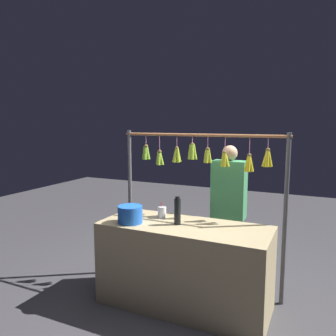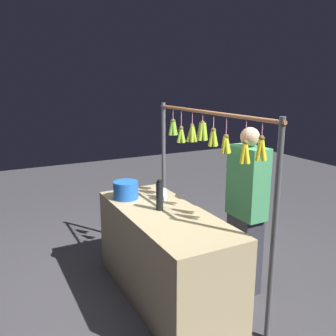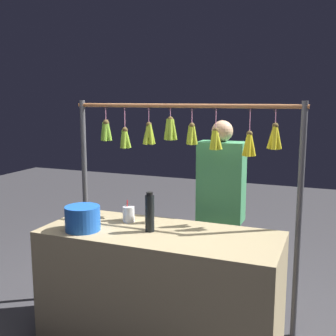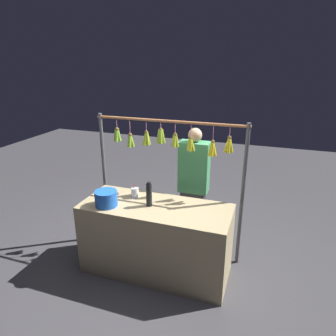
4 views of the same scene
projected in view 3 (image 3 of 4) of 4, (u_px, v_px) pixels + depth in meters
name	position (u px, v px, depth m)	size (l,w,h in m)	color
market_counter	(160.00, 288.00, 2.98)	(1.67, 0.68, 0.84)	tan
display_rack	(181.00, 164.00, 3.25)	(1.84, 0.11, 1.74)	#4C4C51
water_bottle	(150.00, 213.00, 2.90)	(0.06, 0.06, 0.28)	black
blue_bucket	(83.00, 218.00, 2.93)	(0.25, 0.25, 0.17)	blue
drink_cup	(129.00, 214.00, 3.14)	(0.09, 0.09, 0.16)	silver
vendor_person	(221.00, 217.00, 3.48)	(0.38, 0.20, 1.58)	#2D2D38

